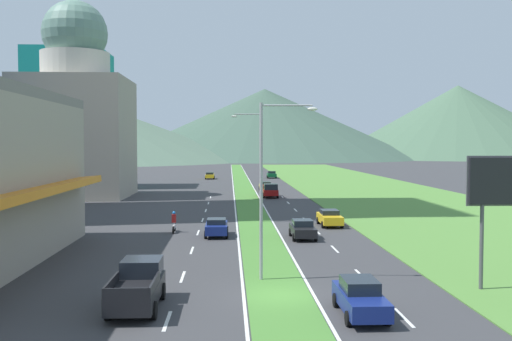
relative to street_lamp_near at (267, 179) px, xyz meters
name	(u,v)px	position (x,y,z in m)	size (l,w,h in m)	color
ground_plane	(279,296)	(0.37, -3.32, -5.62)	(600.00, 600.00, 0.00)	#38383A
grass_median	(245,193)	(0.37, 56.68, -5.59)	(3.20, 240.00, 0.06)	#477F33
grass_verge_right	(378,192)	(20.97, 56.68, -5.59)	(24.00, 240.00, 0.06)	#518438
lane_dash_left_2	(167,321)	(-4.73, -7.07, -5.61)	(0.16, 2.80, 0.01)	silver
lane_dash_left_3	(183,277)	(-4.73, 1.05, -5.61)	(0.16, 2.80, 0.01)	silver
lane_dash_left_4	(192,250)	(-4.73, 9.18, -5.61)	(0.16, 2.80, 0.01)	silver
lane_dash_left_5	(198,233)	(-4.73, 17.30, -5.61)	(0.16, 2.80, 0.01)	silver
lane_dash_left_6	(203,220)	(-4.73, 25.43, -5.61)	(0.16, 2.80, 0.01)	silver
lane_dash_left_7	(206,210)	(-4.73, 33.55, -5.61)	(0.16, 2.80, 0.01)	silver
lane_dash_left_8	(208,203)	(-4.73, 41.68, -5.61)	(0.16, 2.80, 0.01)	silver
lane_dash_left_9	(210,197)	(-4.73, 49.80, -5.61)	(0.16, 2.80, 0.01)	silver
lane_dash_right_2	(404,317)	(5.47, -7.07, -5.61)	(0.16, 2.80, 0.01)	silver
lane_dash_right_3	(361,275)	(5.47, 1.05, -5.61)	(0.16, 2.80, 0.01)	silver
lane_dash_right_4	(335,249)	(5.47, 9.18, -5.61)	(0.16, 2.80, 0.01)	silver
lane_dash_right_5	(317,232)	(5.47, 17.30, -5.61)	(0.16, 2.80, 0.01)	silver
lane_dash_right_6	(305,219)	(5.47, 25.43, -5.61)	(0.16, 2.80, 0.01)	silver
lane_dash_right_7	(296,210)	(5.47, 33.55, -5.61)	(0.16, 2.80, 0.01)	silver
lane_dash_right_8	(288,203)	(5.47, 41.68, -5.61)	(0.16, 2.80, 0.01)	silver
lane_dash_right_9	(282,197)	(5.47, 49.80, -5.61)	(0.16, 2.80, 0.01)	silver
edge_line_median_left	(234,193)	(-1.38, 56.68, -5.61)	(0.16, 240.00, 0.01)	silver
edge_line_median_right	(257,193)	(2.12, 56.68, -5.61)	(0.16, 240.00, 0.01)	silver
domed_building	(76,116)	(-23.83, 51.69, 5.86)	(14.79, 14.79, 27.76)	#9E9384
midrise_colored	(70,120)	(-29.53, 69.50, 6.14)	(12.75, 12.75, 23.51)	teal
hill_far_left	(67,127)	(-74.96, 231.27, 9.44)	(167.12, 167.12, 30.12)	#516B56
hill_far_center	(265,124)	(16.51, 268.73, 12.50)	(159.43, 159.43, 36.24)	#3D5647
hill_far_right	(457,122)	(122.67, 277.59, 14.14)	(139.87, 139.87, 39.53)	#47664C
street_lamp_near	(267,179)	(0.00, 0.00, 0.00)	(3.16, 0.41, 9.78)	#99999E
street_lamp_mid	(258,160)	(0.67, 23.56, 0.36)	(2.91, 0.39, 10.52)	#99999E
car_0	(330,218)	(7.13, 20.79, -4.85)	(1.94, 4.48, 1.48)	yellow
car_1	(360,297)	(3.64, -6.68, -4.82)	(1.85, 4.54, 1.60)	navy
car_2	(217,227)	(-3.12, 15.37, -4.86)	(1.90, 4.06, 1.46)	navy
car_4	(272,175)	(7.29, 94.88, -4.83)	(2.03, 4.24, 1.55)	#0C5128
car_6	(266,186)	(3.77, 60.76, -4.87)	(2.04, 4.64, 1.44)	yellow
car_7	(303,229)	(3.75, 13.89, -4.86)	(1.91, 4.18, 1.49)	black
car_8	(210,176)	(-6.24, 92.40, -4.87)	(1.98, 4.61, 1.46)	yellow
pickup_truck_0	(270,190)	(3.66, 49.15, -4.64)	(2.18, 5.40, 2.00)	maroon
pickup_truck_1	(138,286)	(-6.30, -4.90, -4.64)	(2.18, 5.40, 2.00)	black
motorcycle_rider	(174,224)	(-6.79, 17.61, -4.87)	(0.36, 2.00, 1.80)	black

